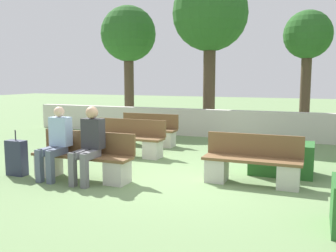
# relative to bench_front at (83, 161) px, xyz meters

# --- Properties ---
(ground_plane) EXTENTS (60.00, 60.00, 0.00)m
(ground_plane) POSITION_rel_bench_front_xyz_m (1.71, 0.72, -0.34)
(ground_plane) COLOR #6B8956
(perimeter_wall) EXTENTS (14.75, 0.30, 0.87)m
(perimeter_wall) POSITION_rel_bench_front_xyz_m (1.71, 5.75, 0.09)
(perimeter_wall) COLOR beige
(perimeter_wall) RESTS_ON ground_plane
(bench_front) EXTENTS (1.96, 0.48, 0.86)m
(bench_front) POSITION_rel_bench_front_xyz_m (0.00, 0.00, 0.00)
(bench_front) COLOR brown
(bench_front) RESTS_ON ground_plane
(bench_left_side) EXTENTS (1.70, 0.49, 0.86)m
(bench_left_side) POSITION_rel_bench_front_xyz_m (2.95, 0.83, -0.01)
(bench_left_side) COLOR brown
(bench_left_side) RESTS_ON ground_plane
(bench_right_side) EXTENTS (1.79, 0.48, 0.86)m
(bench_right_side) POSITION_rel_bench_front_xyz_m (-0.22, 2.17, -0.01)
(bench_right_side) COLOR brown
(bench_right_side) RESTS_ON ground_plane
(bench_back) EXTENTS (1.69, 0.49, 0.86)m
(bench_back) POSITION_rel_bench_front_xyz_m (-0.40, 3.63, -0.01)
(bench_back) COLOR brown
(bench_back) RESTS_ON ground_plane
(person_seated_man) EXTENTS (0.38, 0.63, 1.36)m
(person_seated_man) POSITION_rel_bench_front_xyz_m (0.24, -0.14, 0.41)
(person_seated_man) COLOR slate
(person_seated_man) RESTS_ON ground_plane
(person_seated_woman) EXTENTS (0.38, 0.63, 1.33)m
(person_seated_woman) POSITION_rel_bench_front_xyz_m (-0.47, -0.14, 0.39)
(person_seated_woman) COLOR #515B70
(person_seated_woman) RESTS_ON ground_plane
(hedge_block_mid_left) EXTENTS (1.18, 0.77, 0.62)m
(hedge_block_mid_left) POSITION_rel_bench_front_xyz_m (3.37, 1.75, -0.03)
(hedge_block_mid_left) COLOR #286028
(hedge_block_mid_left) RESTS_ON ground_plane
(suitcase) EXTENTS (0.39, 0.19, 0.88)m
(suitcase) POSITION_rel_bench_front_xyz_m (-1.33, -0.25, 0.00)
(suitcase) COLOR #282D42
(suitcase) RESTS_ON ground_plane
(tree_leftmost) EXTENTS (2.08, 2.08, 4.56)m
(tree_leftmost) POSITION_rel_bench_front_xyz_m (-2.82, 7.16, 3.09)
(tree_leftmost) COLOR #473828
(tree_leftmost) RESTS_ON ground_plane
(tree_center_left) EXTENTS (2.54, 2.54, 5.30)m
(tree_center_left) POSITION_rel_bench_front_xyz_m (0.46, 6.82, 3.61)
(tree_center_left) COLOR #473828
(tree_center_left) RESTS_ON ground_plane
(tree_center_right) EXTENTS (1.52, 1.52, 3.98)m
(tree_center_right) POSITION_rel_bench_front_xyz_m (3.56, 7.17, 2.74)
(tree_center_right) COLOR #473828
(tree_center_right) RESTS_ON ground_plane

